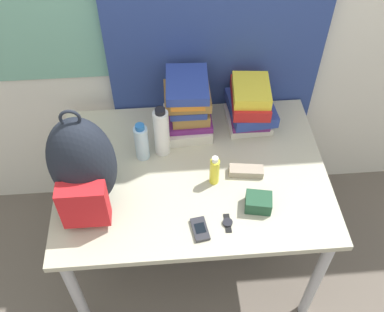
{
  "coord_description": "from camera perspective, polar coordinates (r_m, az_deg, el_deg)",
  "views": [
    {
      "loc": [
        -0.1,
        -0.85,
        2.28
      ],
      "look_at": [
        0.0,
        0.44,
        0.83
      ],
      "focal_mm": 42.0,
      "sensor_mm": 36.0,
      "label": 1
    }
  ],
  "objects": [
    {
      "name": "sports_bottle",
      "position": [
        2.01,
        -3.89,
        3.04
      ],
      "size": [
        0.07,
        0.07,
        0.26
      ],
      "color": "white",
      "rests_on": "desk"
    },
    {
      "name": "sunglasses_case",
      "position": [
        2.0,
        6.9,
        -1.91
      ],
      "size": [
        0.16,
        0.08,
        0.04
      ],
      "color": "gray",
      "rests_on": "desk"
    },
    {
      "name": "curtain_blue",
      "position": [
        2.04,
        3.33,
        18.19
      ],
      "size": [
        1.02,
        0.04,
        2.5
      ],
      "color": "navy",
      "rests_on": "ground_plane"
    },
    {
      "name": "camera_pouch",
      "position": [
        1.89,
        8.44,
        -5.85
      ],
      "size": [
        0.12,
        0.11,
        0.06
      ],
      "color": "#234C33",
      "rests_on": "desk"
    },
    {
      "name": "wall_back",
      "position": [
        2.08,
        -1.34,
        18.81
      ],
      "size": [
        6.0,
        0.06,
        2.5
      ],
      "color": "silver",
      "rests_on": "ground_plane"
    },
    {
      "name": "water_bottle",
      "position": [
        2.01,
        -6.42,
        1.75
      ],
      "size": [
        0.06,
        0.06,
        0.2
      ],
      "color": "silver",
      "rests_on": "desk"
    },
    {
      "name": "cell_phone",
      "position": [
        1.82,
        1.03,
        -9.28
      ],
      "size": [
        0.08,
        0.12,
        0.02
      ],
      "color": "#2D2D33",
      "rests_on": "desk"
    },
    {
      "name": "book_stack_left",
      "position": [
        2.1,
        -0.55,
        6.46
      ],
      "size": [
        0.22,
        0.27,
        0.29
      ],
      "color": "silver",
      "rests_on": "desk"
    },
    {
      "name": "book_stack_center",
      "position": [
        2.16,
        7.37,
        6.49
      ],
      "size": [
        0.23,
        0.29,
        0.24
      ],
      "color": "silver",
      "rests_on": "desk"
    },
    {
      "name": "wristwatch",
      "position": [
        1.85,
        4.54,
        -8.45
      ],
      "size": [
        0.04,
        0.09,
        0.01
      ],
      "color": "black",
      "rests_on": "desk"
    },
    {
      "name": "sunscreen_bottle",
      "position": [
        1.92,
        2.87,
        -1.89
      ],
      "size": [
        0.04,
        0.04,
        0.16
      ],
      "color": "yellow",
      "rests_on": "desk"
    },
    {
      "name": "backpack",
      "position": [
        1.79,
        -13.71,
        -1.4
      ],
      "size": [
        0.26,
        0.28,
        0.51
      ],
      "color": "#1E232D",
      "rests_on": "desk"
    },
    {
      "name": "desk",
      "position": [
        2.08,
        0.0,
        -3.31
      ],
      "size": [
        1.2,
        0.87,
        0.73
      ],
      "color": "#B7B299",
      "rests_on": "ground_plane"
    }
  ]
}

